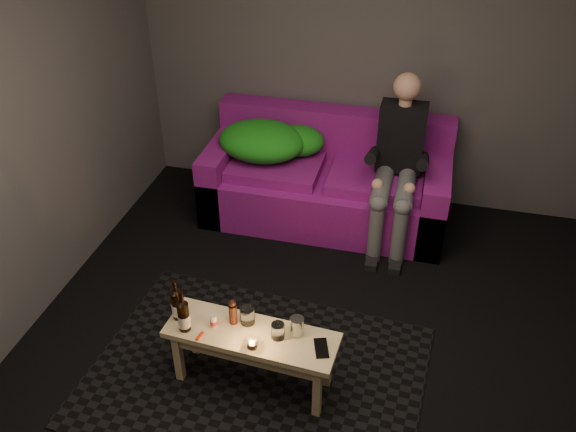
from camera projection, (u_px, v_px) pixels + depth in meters
name	position (u px, v px, depth m)	size (l,w,h in m)	color
floor	(318.00, 377.00, 3.81)	(4.50, 4.50, 0.00)	black
room	(345.00, 103.00, 3.25)	(4.50, 4.50, 4.50)	silver
rug	(256.00, 375.00, 3.82)	(2.04, 1.49, 0.01)	black
sofa	(327.00, 182.00, 5.15)	(1.99, 0.90, 0.86)	#7E107B
green_blanket	(268.00, 141.00, 5.06)	(0.88, 0.60, 0.30)	#1B8F1A
person	(398.00, 160.00, 4.69)	(0.36, 0.83, 1.33)	black
coffee_table	(252.00, 342.00, 3.59)	(1.04, 0.39, 0.42)	tan
beer_bottle_a	(177.00, 304.00, 3.59)	(0.07, 0.07, 0.28)	black
beer_bottle_b	(184.00, 316.00, 3.51)	(0.07, 0.07, 0.29)	black
salt_shaker	(214.00, 321.00, 3.57)	(0.04, 0.04, 0.08)	silver
pepper_mill	(233.00, 314.00, 3.58)	(0.05, 0.05, 0.13)	black
tumbler_back	(247.00, 315.00, 3.59)	(0.09, 0.09, 0.11)	white
tealight	(252.00, 344.00, 3.44)	(0.06, 0.06, 0.05)	white
tumbler_front	(278.00, 331.00, 3.49)	(0.08, 0.08, 0.10)	white
steel_cup	(297.00, 326.00, 3.51)	(0.08, 0.08, 0.11)	#ADB0B3
smartphone	(321.00, 348.00, 3.44)	(0.07, 0.15, 0.01)	black
red_lighter	(200.00, 336.00, 3.52)	(0.02, 0.07, 0.01)	red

